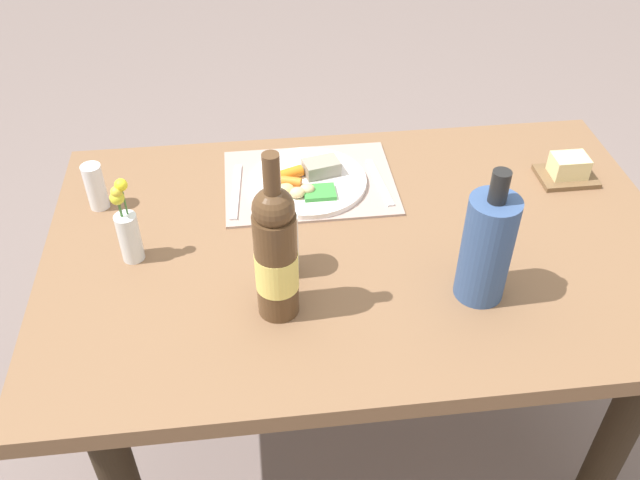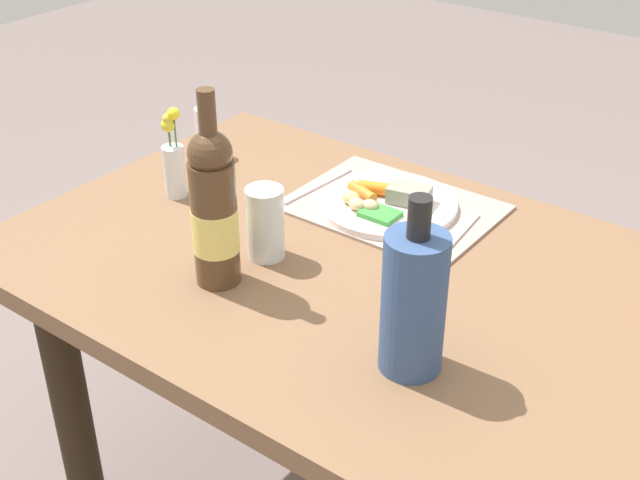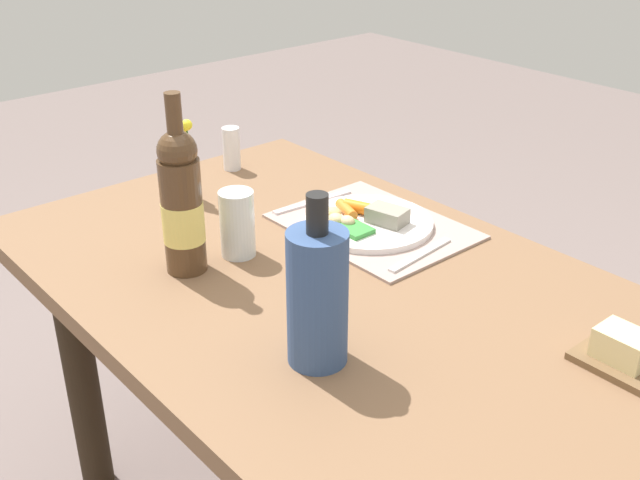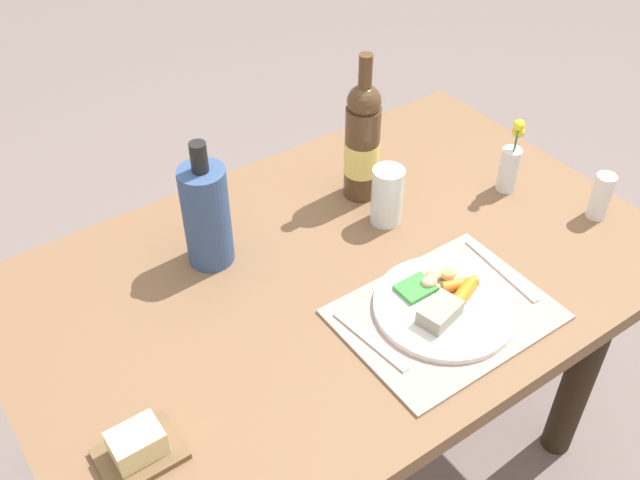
# 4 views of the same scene
# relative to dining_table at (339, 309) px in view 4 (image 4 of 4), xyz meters

# --- Properties ---
(ground_plane) EXTENTS (8.00, 8.00, 0.00)m
(ground_plane) POSITION_rel_dining_table_xyz_m (0.00, 0.00, -0.60)
(ground_plane) COLOR slate
(dining_table) EXTENTS (1.31, 0.84, 0.71)m
(dining_table) POSITION_rel_dining_table_xyz_m (0.00, 0.00, 0.00)
(dining_table) COLOR brown
(dining_table) RESTS_ON ground_plane
(placemat) EXTENTS (0.39, 0.29, 0.01)m
(placemat) POSITION_rel_dining_table_xyz_m (0.09, -0.22, 0.12)
(placemat) COLOR #A58E84
(placemat) RESTS_ON dining_table
(dinner_plate) EXTENTS (0.27, 0.27, 0.05)m
(dinner_plate) POSITION_rel_dining_table_xyz_m (0.09, -0.20, 0.13)
(dinner_plate) COLOR white
(dinner_plate) RESTS_ON placemat
(fork) EXTENTS (0.04, 0.18, 0.00)m
(fork) POSITION_rel_dining_table_xyz_m (-0.07, -0.19, 0.12)
(fork) COLOR silver
(fork) RESTS_ON placemat
(knife) EXTENTS (0.03, 0.21, 0.00)m
(knife) POSITION_rel_dining_table_xyz_m (0.26, -0.19, 0.12)
(knife) COLOR silver
(knife) RESTS_ON placemat
(salt_shaker) EXTENTS (0.04, 0.04, 0.11)m
(salt_shaker) POSITION_rel_dining_table_xyz_m (0.56, -0.18, 0.17)
(salt_shaker) COLOR white
(salt_shaker) RESTS_ON dining_table
(water_tumbler) EXTENTS (0.07, 0.07, 0.13)m
(water_tumbler) POSITION_rel_dining_table_xyz_m (0.17, 0.07, 0.17)
(water_tumbler) COLOR silver
(water_tumbler) RESTS_ON dining_table
(cooler_bottle) EXTENTS (0.09, 0.09, 0.28)m
(cooler_bottle) POSITION_rel_dining_table_xyz_m (-0.19, 0.18, 0.23)
(cooler_bottle) COLOR #365081
(cooler_bottle) RESTS_ON dining_table
(butter_dish) EXTENTS (0.13, 0.10, 0.06)m
(butter_dish) POSITION_rel_dining_table_xyz_m (-0.51, -0.16, 0.14)
(butter_dish) COLOR brown
(butter_dish) RESTS_ON dining_table
(flower_vase) EXTENTS (0.04, 0.04, 0.19)m
(flower_vase) POSITION_rel_dining_table_xyz_m (0.47, -0.00, 0.19)
(flower_vase) COLOR silver
(flower_vase) RESTS_ON dining_table
(wine_bottle) EXTENTS (0.08, 0.08, 0.34)m
(wine_bottle) POSITION_rel_dining_table_xyz_m (0.19, 0.18, 0.25)
(wine_bottle) COLOR #503620
(wine_bottle) RESTS_ON dining_table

